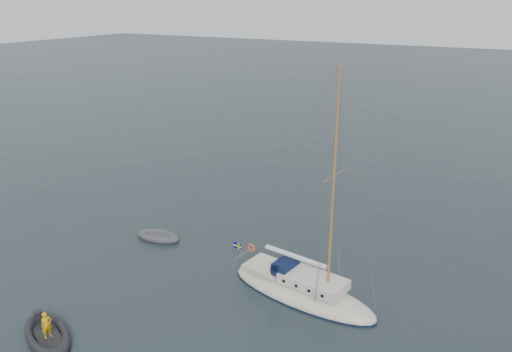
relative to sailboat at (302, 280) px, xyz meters
The scene contains 4 objects.
ground 4.36m from the sailboat, 149.30° to the left, with size 300.00×300.00×0.00m, color black.
sailboat is the anchor object (origin of this frame).
dinghy 11.12m from the sailboat, behind, with size 3.05×1.38×0.44m.
rib 12.74m from the sailboat, 135.16° to the right, with size 3.91×1.78×1.52m.
Camera 1 is at (12.52, -23.46, 15.02)m, focal length 35.00 mm.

